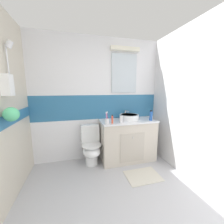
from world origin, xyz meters
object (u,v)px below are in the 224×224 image
toothbrush_cup (107,121)px  mouthwash_bottle (151,116)px  soap_dispenser (121,119)px  toothpaste_tube_upright (112,119)px  toilet (91,146)px  sink_basin (129,117)px

toothbrush_cup → mouthwash_bottle: (0.91, 0.02, 0.04)m
soap_dispenser → toothpaste_tube_upright: 0.18m
toilet → soap_dispenser: 0.81m
sink_basin → toothbrush_cup: toothbrush_cup is taller
toothbrush_cup → soap_dispenser: 0.27m
sink_basin → toilet: (-0.80, -0.01, -0.55)m
mouthwash_bottle → toothpaste_tube_upright: (-0.81, -0.04, -0.02)m
toilet → mouthwash_bottle: 1.34m
toothpaste_tube_upright → soap_dispenser: bearing=6.0°
sink_basin → toilet: size_ratio=0.57×
sink_basin → soap_dispenser: 0.33m
toothbrush_cup → sink_basin: bearing=22.1°
toothbrush_cup → soap_dispenser: size_ratio=1.33×
sink_basin → toothpaste_tube_upright: same height
mouthwash_bottle → toothpaste_tube_upright: 0.81m
toilet → mouthwash_bottle: size_ratio=3.78×
mouthwash_bottle → toothpaste_tube_upright: mouthwash_bottle is taller
soap_dispenser → toilet: bearing=159.9°
toilet → toothpaste_tube_upright: 0.71m
toothbrush_cup → mouthwash_bottle: 0.91m
sink_basin → toothbrush_cup: 0.56m
sink_basin → toothbrush_cup: (-0.52, -0.21, -0.00)m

